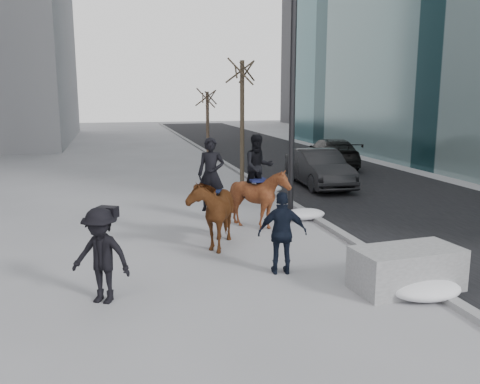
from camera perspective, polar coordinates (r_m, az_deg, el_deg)
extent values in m
plane|color=gray|center=(11.03, 1.53, -8.84)|extent=(120.00, 120.00, 0.00)
cube|color=black|center=(22.58, 11.90, 1.22)|extent=(8.00, 90.00, 0.01)
cube|color=gray|center=(21.14, 2.10, 0.95)|extent=(0.25, 90.00, 0.12)
cube|color=#939496|center=(10.43, 18.19, -8.18)|extent=(2.15, 1.20, 0.83)
imported|color=black|center=(20.95, 8.86, 2.66)|extent=(1.84, 4.67, 1.51)
imported|color=black|center=(26.73, 10.17, 4.36)|extent=(2.86, 5.36, 1.48)
imported|color=#4D270F|center=(12.63, -3.10, -2.13)|extent=(1.61, 2.28, 1.76)
imported|color=black|center=(12.60, -3.27, 1.97)|extent=(0.78, 0.65, 1.84)
cube|color=#0E1634|center=(12.67, -3.25, 0.25)|extent=(0.65, 0.69, 0.06)
imported|color=#481B0E|center=(14.22, 2.18, -0.70)|extent=(1.39, 1.56, 1.72)
imported|color=black|center=(14.22, 2.04, 2.86)|extent=(0.87, 0.68, 1.80)
cube|color=#10153E|center=(14.27, 2.03, 1.36)|extent=(0.48, 0.56, 0.06)
imported|color=black|center=(10.66, 4.79, -4.62)|extent=(1.09, 0.62, 1.75)
cylinder|color=#BF410B|center=(11.08, 3.65, -2.55)|extent=(0.04, 0.18, 0.07)
imported|color=black|center=(9.52, -15.34, -6.92)|extent=(1.31, 1.12, 1.75)
cube|color=black|center=(9.56, -14.64, -2.18)|extent=(0.42, 0.37, 0.20)
cylinder|color=black|center=(15.92, 5.97, 13.66)|extent=(0.18, 0.18, 9.00)
ellipsoid|color=silver|center=(15.45, 7.22, -2.49)|extent=(1.29, 0.82, 0.33)
ellipsoid|color=silver|center=(19.30, 2.76, 0.33)|extent=(1.38, 0.88, 0.35)
ellipsoid|color=silver|center=(10.16, 20.18, -10.25)|extent=(1.37, 0.87, 0.35)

